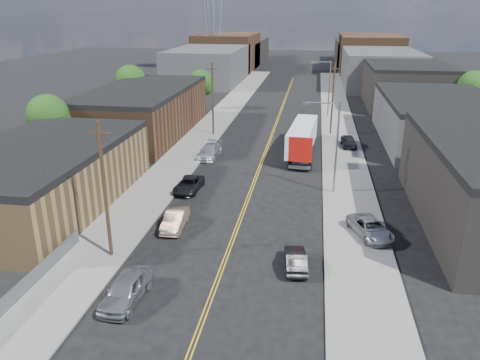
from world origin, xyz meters
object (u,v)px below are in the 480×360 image
(car_left_b, at_px, (175,220))
(car_left_d, at_px, (210,151))
(semi_truck, at_px, (303,135))
(car_right_oncoming, at_px, (295,259))
(car_left_c, at_px, (189,185))
(car_right_lot_c, at_px, (349,141))
(car_left_a, at_px, (126,290))
(car_right_lot_a, at_px, (370,228))

(car_left_b, distance_m, car_left_d, 19.33)
(semi_truck, bearing_deg, car_right_oncoming, -84.41)
(car_left_d, distance_m, car_right_oncoming, 26.63)
(car_left_c, bearing_deg, car_left_d, 94.26)
(car_right_lot_c, bearing_deg, car_left_c, -138.64)
(car_left_a, bearing_deg, car_left_d, 96.41)
(car_right_oncoming, bearing_deg, car_right_lot_c, -106.60)
(semi_truck, bearing_deg, car_right_lot_c, 32.93)
(car_left_d, bearing_deg, car_right_lot_c, 25.58)
(car_left_b, height_order, car_right_lot_c, car_right_lot_c)
(car_left_d, xyz_separation_m, car_right_oncoming, (11.40, -24.06, -0.12))
(semi_truck, xyz_separation_m, car_left_a, (-9.50, -33.30, -1.40))
(car_left_d, bearing_deg, car_left_b, -82.43)
(car_left_a, bearing_deg, car_right_lot_a, 39.15)
(car_right_oncoming, distance_m, car_right_lot_a, 7.81)
(car_left_a, distance_m, car_left_d, 29.67)
(car_left_a, relative_size, car_right_lot_a, 1.00)
(semi_truck, height_order, car_left_d, semi_truck)
(car_right_lot_a, bearing_deg, car_left_a, -165.68)
(car_left_d, relative_size, car_right_lot_c, 1.30)
(car_left_c, xyz_separation_m, car_left_d, (-0.37, 11.12, 0.12))
(car_left_c, bearing_deg, car_right_lot_a, -21.86)
(semi_truck, xyz_separation_m, car_right_lot_a, (6.05, -22.24, -1.41))
(semi_truck, height_order, car_left_b, semi_truck)
(semi_truck, bearing_deg, car_left_a, -101.37)
(semi_truck, bearing_deg, car_left_d, -156.85)
(car_left_b, xyz_separation_m, car_left_c, (-1.03, 8.16, -0.06))
(car_left_c, xyz_separation_m, car_right_lot_a, (16.58, -7.45, 0.17))
(semi_truck, relative_size, car_left_c, 3.20)
(semi_truck, relative_size, car_left_a, 3.12)
(car_left_b, height_order, car_right_oncoming, car_left_b)
(car_left_b, xyz_separation_m, car_right_lot_c, (15.35, 26.10, 0.13))
(semi_truck, bearing_deg, car_right_lot_a, -70.23)
(car_right_oncoming, bearing_deg, car_left_a, 22.33)
(car_left_a, distance_m, car_left_b, 10.36)
(car_left_a, xyz_separation_m, car_right_oncoming, (10.00, 5.57, -0.17))
(car_left_d, bearing_deg, car_left_c, -84.68)
(car_left_a, distance_m, car_left_c, 18.54)
(car_left_a, bearing_deg, semi_truck, 77.79)
(car_right_lot_a, bearing_deg, semi_truck, 84.09)
(semi_truck, relative_size, car_left_b, 3.46)
(car_left_a, relative_size, car_left_b, 1.11)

